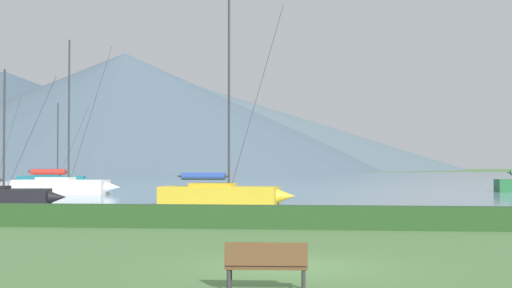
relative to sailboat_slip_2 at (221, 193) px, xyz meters
name	(u,v)px	position (x,y,z in m)	size (l,w,h in m)	color
ground_plane	(291,267)	(6.25, -27.83, -0.72)	(1000.00, 1000.00, 0.00)	#517A42
harbor_water	(337,177)	(6.25, 109.17, -0.72)	(320.00, 246.00, 0.00)	slate
hedge_line	(310,217)	(6.25, -16.83, -0.28)	(80.00, 1.20, 0.88)	#284C23
sailboat_slip_2	(221,193)	(0.00, 0.00, 0.00)	(8.45, 2.88, 12.93)	gold
sailboat_slip_7	(62,185)	(-15.96, 14.97, 0.05)	(9.04, 2.80, 13.05)	white
sailboat_slip_8	(53,180)	(-26.14, 38.45, -0.01)	(8.84, 4.12, 9.77)	#19707A
park_bench_near_path	(266,263)	(6.01, -31.30, -0.19)	(1.64, 0.57, 0.95)	brown
distant_hill_west_ridge	(3,121)	(-167.69, 325.60, 25.01)	(272.28, 272.28, 51.46)	#425666
distant_hill_central_peak	(169,123)	(-92.67, 380.83, 26.20)	(334.40, 334.40, 53.83)	slate
distant_hill_east_ridge	(125,112)	(-90.80, 284.68, 26.01)	(233.33, 233.33, 53.46)	#4C6070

